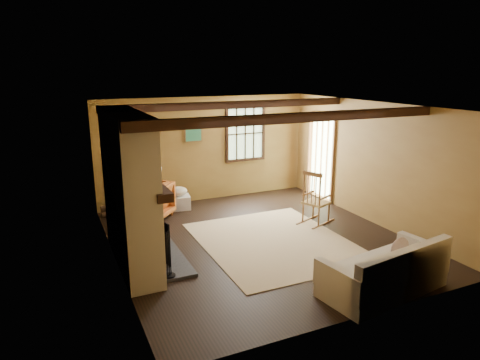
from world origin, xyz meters
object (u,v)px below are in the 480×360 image
armchair (149,201)px  laundry_basket (178,202)px  rocking_chair (315,201)px  sofa (386,274)px  fireplace (131,196)px

armchair → laundry_basket: bearing=158.6°
rocking_chair → sofa: bearing=143.4°
rocking_chair → armchair: size_ratio=1.30×
rocking_chair → laundry_basket: rocking_chair is taller
sofa → laundry_basket: bearing=100.3°
fireplace → sofa: bearing=-38.7°
fireplace → laundry_basket: (1.40, 2.30, -0.95)m
fireplace → armchair: (0.68, 1.95, -0.72)m
sofa → armchair: size_ratio=2.33×
laundry_basket → armchair: size_ratio=0.60×
laundry_basket → sofa: bearing=-71.4°
fireplace → laundry_basket: fireplace is taller
laundry_basket → rocking_chair: bearing=-41.5°
fireplace → rocking_chair: 3.71m
fireplace → armchair: size_ratio=2.88×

